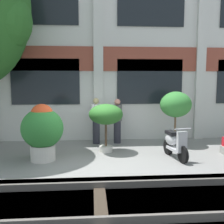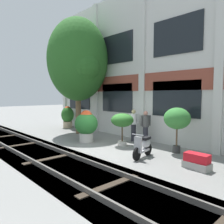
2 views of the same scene
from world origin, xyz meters
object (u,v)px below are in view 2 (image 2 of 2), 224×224
(potted_plant_low_pan, at_px, (122,121))
(resident_watching_tracks, at_px, (146,126))
(potted_plant_terracotta_small, at_px, (177,119))
(resident_by_doorway, at_px, (134,124))
(broadleaf_tree, at_px, (78,61))
(scooter_near_curb, at_px, (144,146))
(potted_plant_ribbed_drum, at_px, (68,116))
(potted_plant_stone_basin, at_px, (86,124))
(potted_plant_square_trough, at_px, (197,162))

(potted_plant_low_pan, distance_m, resident_watching_tracks, 1.31)
(potted_plant_terracotta_small, relative_size, resident_by_doorway, 1.14)
(resident_watching_tracks, bearing_deg, potted_plant_low_pan, -82.41)
(broadleaf_tree, height_order, resident_watching_tracks, broadleaf_tree)
(potted_plant_low_pan, bearing_deg, scooter_near_curb, -22.64)
(potted_plant_ribbed_drum, bearing_deg, resident_watching_tracks, 0.86)
(broadleaf_tree, xyz_separation_m, potted_plant_low_pan, (4.17, -0.31, -3.31))
(potted_plant_low_pan, height_order, resident_by_doorway, resident_by_doorway)
(broadleaf_tree, relative_size, resident_watching_tracks, 4.37)
(broadleaf_tree, height_order, potted_plant_stone_basin, broadleaf_tree)
(resident_by_doorway, bearing_deg, potted_plant_square_trough, 14.01)
(potted_plant_low_pan, bearing_deg, resident_watching_tracks, 67.78)
(potted_plant_ribbed_drum, xyz_separation_m, scooter_near_curb, (8.70, -1.90, -0.45))
(broadleaf_tree, height_order, potted_plant_ribbed_drum, broadleaf_tree)
(potted_plant_terracotta_small, bearing_deg, scooter_near_curb, -108.57)
(resident_by_doorway, xyz_separation_m, resident_watching_tracks, (0.77, 0.03, -0.02))
(potted_plant_ribbed_drum, bearing_deg, scooter_near_curb, -12.33)
(broadleaf_tree, xyz_separation_m, potted_plant_ribbed_drum, (-2.54, 0.76, -3.60))
(potted_plant_square_trough, distance_m, resident_by_doorway, 4.73)
(broadleaf_tree, distance_m, potted_plant_ribbed_drum, 4.48)
(potted_plant_low_pan, distance_m, scooter_near_curb, 2.27)
(potted_plant_stone_basin, relative_size, scooter_near_curb, 1.19)
(broadleaf_tree, distance_m, scooter_near_curb, 7.45)
(broadleaf_tree, relative_size, potted_plant_square_trough, 7.92)
(potted_plant_stone_basin, bearing_deg, potted_plant_square_trough, 1.52)
(broadleaf_tree, relative_size, resident_by_doorway, 4.27)
(potted_plant_terracotta_small, relative_size, resident_watching_tracks, 1.17)
(broadleaf_tree, xyz_separation_m, resident_by_doorway, (3.88, 0.84, -3.59))
(potted_plant_terracotta_small, distance_m, resident_by_doorway, 2.87)
(potted_plant_ribbed_drum, height_order, scooter_near_curb, potted_plant_ribbed_drum)
(potted_plant_terracotta_small, bearing_deg, potted_plant_ribbed_drum, 177.79)
(potted_plant_low_pan, distance_m, resident_by_doorway, 1.22)
(broadleaf_tree, bearing_deg, potted_plant_ribbed_drum, 163.28)
(broadleaf_tree, relative_size, potted_plant_low_pan, 4.59)
(broadleaf_tree, xyz_separation_m, resident_watching_tracks, (4.65, 0.87, -3.61))
(potted_plant_stone_basin, bearing_deg, broadleaf_tree, 154.97)
(broadleaf_tree, bearing_deg, resident_by_doorway, 12.20)
(potted_plant_stone_basin, relative_size, resident_by_doorway, 0.98)
(scooter_near_curb, bearing_deg, potted_plant_low_pan, -123.04)
(potted_plant_square_trough, bearing_deg, broadleaf_tree, 173.59)
(scooter_near_curb, bearing_deg, potted_plant_ribbed_drum, -112.72)
(potted_plant_square_trough, relative_size, scooter_near_curb, 0.66)
(potted_plant_terracotta_small, height_order, potted_plant_square_trough, potted_plant_terracotta_small)
(broadleaf_tree, distance_m, resident_by_doorway, 5.35)
(potted_plant_stone_basin, distance_m, potted_plant_square_trough, 5.94)
(potted_plant_ribbed_drum, bearing_deg, potted_plant_low_pan, -9.08)
(resident_watching_tracks, bearing_deg, broadleaf_tree, -139.58)
(potted_plant_square_trough, bearing_deg, potted_plant_low_pan, 171.37)
(scooter_near_curb, height_order, resident_watching_tracks, resident_watching_tracks)
(potted_plant_stone_basin, bearing_deg, potted_plant_terracotta_small, 18.84)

